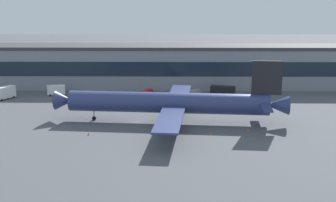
{
  "coord_description": "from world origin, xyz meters",
  "views": [
    {
      "loc": [
        9.82,
        -122.19,
        33.52
      ],
      "look_at": [
        8.49,
        2.98,
        5.0
      ],
      "focal_mm": 49.06,
      "sensor_mm": 36.0,
      "label": 1
    }
  ],
  "objects_px": {
    "belt_loader": "(146,93)",
    "traffic_cone_0": "(211,134)",
    "fuel_truck": "(223,90)",
    "catering_truck": "(5,92)",
    "stair_truck": "(56,90)",
    "traffic_cone_1": "(88,134)",
    "traffic_cone_2": "(248,130)",
    "baggage_tug": "(195,92)",
    "airliner": "(171,103)"
  },
  "relations": [
    {
      "from": "airliner",
      "to": "baggage_tug",
      "type": "height_order",
      "value": "airliner"
    },
    {
      "from": "fuel_truck",
      "to": "catering_truck",
      "type": "bearing_deg",
      "value": -175.38
    },
    {
      "from": "belt_loader",
      "to": "traffic_cone_2",
      "type": "xyz_separation_m",
      "value": [
        28.44,
        -41.81,
        -0.85
      ]
    },
    {
      "from": "airliner",
      "to": "baggage_tug",
      "type": "relative_size",
      "value": 15.6
    },
    {
      "from": "baggage_tug",
      "to": "airliner",
      "type": "bearing_deg",
      "value": -102.89
    },
    {
      "from": "belt_loader",
      "to": "traffic_cone_0",
      "type": "relative_size",
      "value": 11.33
    },
    {
      "from": "airliner",
      "to": "stair_truck",
      "type": "bearing_deg",
      "value": 139.12
    },
    {
      "from": "catering_truck",
      "to": "fuel_truck",
      "type": "bearing_deg",
      "value": 4.62
    },
    {
      "from": "airliner",
      "to": "traffic_cone_0",
      "type": "distance_m",
      "value": 16.08
    },
    {
      "from": "traffic_cone_1",
      "to": "baggage_tug",
      "type": "bearing_deg",
      "value": 59.0
    },
    {
      "from": "airliner",
      "to": "baggage_tug",
      "type": "distance_m",
      "value": 36.41
    },
    {
      "from": "baggage_tug",
      "to": "belt_loader",
      "type": "bearing_deg",
      "value": -174.83
    },
    {
      "from": "stair_truck",
      "to": "traffic_cone_1",
      "type": "bearing_deg",
      "value": -67.38
    },
    {
      "from": "baggage_tug",
      "to": "traffic_cone_2",
      "type": "xyz_separation_m",
      "value": [
        11.65,
        -43.33,
        -0.78
      ]
    },
    {
      "from": "traffic_cone_0",
      "to": "traffic_cone_1",
      "type": "bearing_deg",
      "value": -178.78
    },
    {
      "from": "airliner",
      "to": "catering_truck",
      "type": "bearing_deg",
      "value": 152.81
    },
    {
      "from": "fuel_truck",
      "to": "traffic_cone_0",
      "type": "xyz_separation_m",
      "value": [
        -8.07,
        -46.25,
        -1.59
      ]
    },
    {
      "from": "stair_truck",
      "to": "catering_truck",
      "type": "bearing_deg",
      "value": -158.96
    },
    {
      "from": "fuel_truck",
      "to": "catering_truck",
      "type": "xyz_separation_m",
      "value": [
        -73.68,
        -5.95,
        0.41
      ]
    },
    {
      "from": "belt_loader",
      "to": "catering_truck",
      "type": "xyz_separation_m",
      "value": [
        -47.05,
        -5.07,
        1.14
      ]
    },
    {
      "from": "fuel_truck",
      "to": "traffic_cone_2",
      "type": "distance_m",
      "value": 42.76
    },
    {
      "from": "belt_loader",
      "to": "traffic_cone_0",
      "type": "distance_m",
      "value": 49.03
    },
    {
      "from": "traffic_cone_2",
      "to": "baggage_tug",
      "type": "bearing_deg",
      "value": 105.05
    },
    {
      "from": "airliner",
      "to": "fuel_truck",
      "type": "bearing_deg",
      "value": 62.63
    },
    {
      "from": "catering_truck",
      "to": "traffic_cone_0",
      "type": "height_order",
      "value": "catering_truck"
    },
    {
      "from": "baggage_tug",
      "to": "traffic_cone_2",
      "type": "relative_size",
      "value": 6.76
    },
    {
      "from": "belt_loader",
      "to": "traffic_cone_1",
      "type": "distance_m",
      "value": 47.51
    },
    {
      "from": "catering_truck",
      "to": "airliner",
      "type": "bearing_deg",
      "value": -27.19
    },
    {
      "from": "stair_truck",
      "to": "traffic_cone_0",
      "type": "distance_m",
      "value": 68.13
    },
    {
      "from": "traffic_cone_2",
      "to": "traffic_cone_1",
      "type": "bearing_deg",
      "value": -174.03
    },
    {
      "from": "traffic_cone_1",
      "to": "traffic_cone_2",
      "type": "bearing_deg",
      "value": 5.97
    },
    {
      "from": "fuel_truck",
      "to": "catering_truck",
      "type": "distance_m",
      "value": 73.92
    },
    {
      "from": "airliner",
      "to": "belt_loader",
      "type": "relative_size",
      "value": 9.55
    },
    {
      "from": "catering_truck",
      "to": "traffic_cone_1",
      "type": "relative_size",
      "value": 12.18
    },
    {
      "from": "traffic_cone_1",
      "to": "traffic_cone_2",
      "type": "xyz_separation_m",
      "value": [
        40.22,
        4.21,
        -0.01
      ]
    },
    {
      "from": "airliner",
      "to": "traffic_cone_2",
      "type": "xyz_separation_m",
      "value": [
        19.72,
        -8.08,
        -5.11
      ]
    },
    {
      "from": "belt_loader",
      "to": "traffic_cone_2",
      "type": "relative_size",
      "value": 11.05
    },
    {
      "from": "traffic_cone_0",
      "to": "traffic_cone_2",
      "type": "xyz_separation_m",
      "value": [
        9.87,
        3.56,
        0.01
      ]
    },
    {
      "from": "airliner",
      "to": "fuel_truck",
      "type": "height_order",
      "value": "airliner"
    },
    {
      "from": "stair_truck",
      "to": "traffic_cone_2",
      "type": "xyz_separation_m",
      "value": [
        59.8,
        -42.77,
        -1.68
      ]
    },
    {
      "from": "catering_truck",
      "to": "traffic_cone_1",
      "type": "distance_m",
      "value": 54.07
    },
    {
      "from": "baggage_tug",
      "to": "belt_loader",
      "type": "relative_size",
      "value": 0.61
    },
    {
      "from": "baggage_tug",
      "to": "catering_truck",
      "type": "height_order",
      "value": "catering_truck"
    },
    {
      "from": "catering_truck",
      "to": "traffic_cone_1",
      "type": "height_order",
      "value": "catering_truck"
    },
    {
      "from": "traffic_cone_0",
      "to": "traffic_cone_1",
      "type": "distance_m",
      "value": 30.36
    },
    {
      "from": "baggage_tug",
      "to": "traffic_cone_1",
      "type": "height_order",
      "value": "baggage_tug"
    },
    {
      "from": "stair_truck",
      "to": "traffic_cone_0",
      "type": "bearing_deg",
      "value": -42.86
    },
    {
      "from": "traffic_cone_1",
      "to": "catering_truck",
      "type": "bearing_deg",
      "value": 130.73
    },
    {
      "from": "stair_truck",
      "to": "catering_truck",
      "type": "distance_m",
      "value": 16.81
    },
    {
      "from": "fuel_truck",
      "to": "traffic_cone_0",
      "type": "height_order",
      "value": "fuel_truck"
    }
  ]
}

